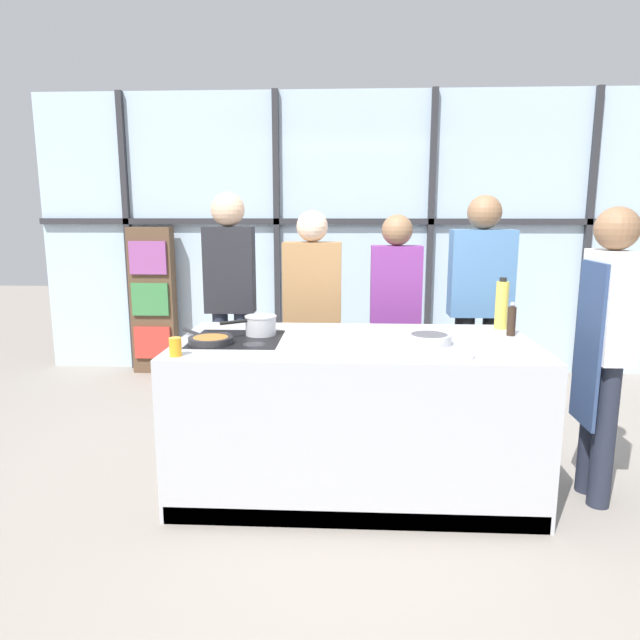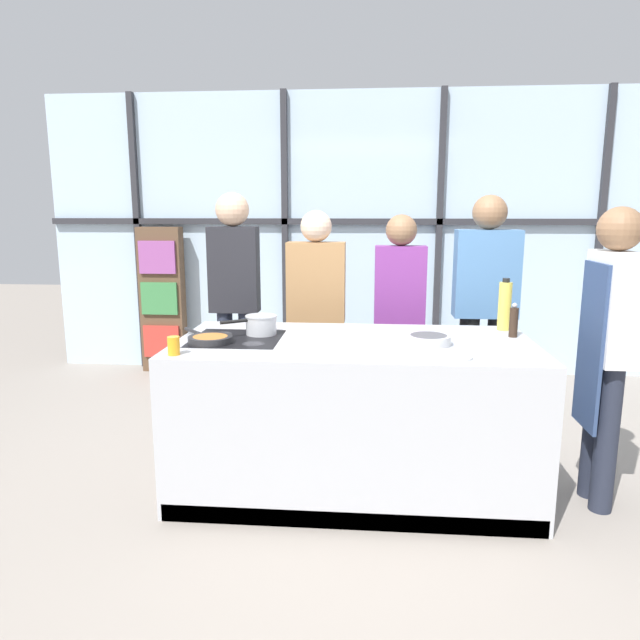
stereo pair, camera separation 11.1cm
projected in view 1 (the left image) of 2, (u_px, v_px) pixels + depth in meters
name	position (u px, v px, depth m)	size (l,w,h in m)	color
ground_plane	(353.00, 484.00, 3.50)	(18.00, 18.00, 0.00)	gray
back_window_wall	(353.00, 235.00, 5.75)	(6.40, 0.10, 2.80)	silver
bookshelf	(153.00, 301.00, 5.80)	(0.44, 0.19, 1.49)	brown
demo_island	(354.00, 414.00, 3.41)	(2.07, 1.02, 0.90)	#B7BABF
chef	(605.00, 335.00, 3.14)	(0.23, 0.38, 1.67)	#232838
spectator_far_left	(230.00, 290.00, 4.29)	(0.37, 0.25, 1.78)	#232838
spectator_center_left	(312.00, 306.00, 4.29)	(0.43, 0.23, 1.65)	black
spectator_center_right	(395.00, 306.00, 4.25)	(0.37, 0.23, 1.62)	#47382D
spectator_far_right	(480.00, 299.00, 4.21)	(0.46, 0.25, 1.76)	black
frying_pan	(210.00, 340.00, 3.25)	(0.36, 0.38, 0.04)	#232326
saucepan	(260.00, 325.00, 3.46)	(0.32, 0.25, 0.12)	silver
white_plate	(448.00, 355.00, 2.97)	(0.27, 0.27, 0.01)	white
mixing_bowl	(429.00, 339.00, 3.23)	(0.25, 0.25, 0.06)	silver
oil_bottle	(502.00, 305.00, 3.63)	(0.08, 0.08, 0.33)	#E0CC4C
pepper_grinder	(512.00, 320.00, 3.44)	(0.05, 0.05, 0.21)	#332319
juice_glass_near	(175.00, 347.00, 2.96)	(0.06, 0.06, 0.10)	orange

